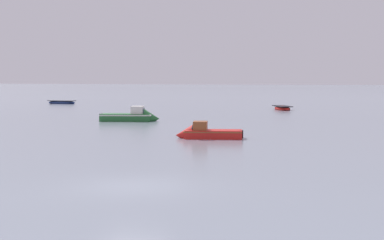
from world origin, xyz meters
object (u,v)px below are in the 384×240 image
motorboat_moored_1 (135,118)px  rowboat_moored_2 (62,102)px  rowboat_moored_1 (282,108)px  motorboat_moored_3 (203,134)px

motorboat_moored_1 → rowboat_moored_2: motorboat_moored_1 is taller
rowboat_moored_1 → rowboat_moored_2: rowboat_moored_2 is taller
motorboat_moored_3 → rowboat_moored_1: bearing=-102.3°
rowboat_moored_1 → rowboat_moored_2: bearing=53.6°
motorboat_moored_3 → rowboat_moored_2: size_ratio=0.97×
motorboat_moored_1 → motorboat_moored_3: 16.52m
rowboat_moored_1 → motorboat_moored_3: bearing=155.2°
motorboat_moored_1 → rowboat_moored_1: (8.44, 24.45, -0.12)m
motorboat_moored_1 → rowboat_moored_1: motorboat_moored_1 is taller
motorboat_moored_3 → rowboat_moored_2: bearing=-62.7°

